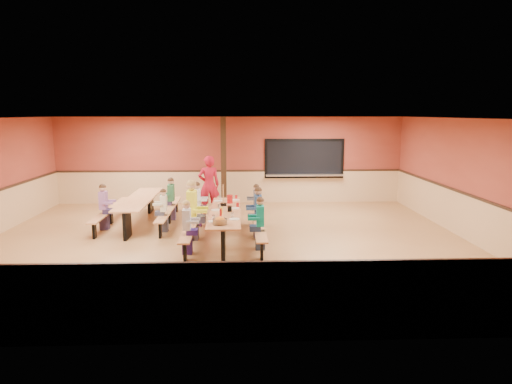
{
  "coord_description": "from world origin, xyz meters",
  "views": [
    {
      "loc": [
        0.31,
        -10.85,
        3.13
      ],
      "look_at": [
        0.74,
        0.51,
        1.15
      ],
      "focal_mm": 32.0,
      "sensor_mm": 36.0,
      "label": 1
    }
  ],
  "objects": [
    {
      "name": "seated_child_grey_left",
      "position": [
        -0.86,
        1.67,
        0.61
      ],
      "size": [
        0.38,
        0.31,
        1.22
      ],
      "primitive_type": null,
      "color": "white",
      "rests_on": "ground"
    },
    {
      "name": "seated_child_green_sec",
      "position": [
        -1.69,
        2.44,
        0.62
      ],
      "size": [
        0.38,
        0.31,
        1.24
      ],
      "primitive_type": null,
      "color": "#316F45",
      "rests_on": "ground"
    },
    {
      "name": "seated_child_white_left",
      "position": [
        -0.86,
        -0.93,
        0.6
      ],
      "size": [
        0.37,
        0.3,
        1.2
      ],
      "primitive_type": null,
      "color": "silver",
      "rests_on": "ground"
    },
    {
      "name": "chip_bowl",
      "position": [
        -0.11,
        -1.2,
        0.81
      ],
      "size": [
        0.32,
        0.32,
        0.15
      ],
      "primitive_type": null,
      "color": "orange",
      "rests_on": "cafeteria_table_main"
    },
    {
      "name": "condiment_mustard",
      "position": [
        -0.11,
        -0.2,
        0.82
      ],
      "size": [
        0.06,
        0.06,
        0.17
      ],
      "primitive_type": "cylinder",
      "color": "yellow",
      "rests_on": "cafeteria_table_main"
    },
    {
      "name": "structural_post",
      "position": [
        -0.2,
        4.4,
        1.5
      ],
      "size": [
        0.18,
        0.18,
        3.0
      ],
      "primitive_type": "cube",
      "color": "black",
      "rests_on": "ground"
    },
    {
      "name": "kitchen_pass_through",
      "position": [
        2.6,
        4.96,
        1.49
      ],
      "size": [
        2.78,
        0.28,
        1.38
      ],
      "color": "black",
      "rests_on": "ground"
    },
    {
      "name": "cafeteria_table_main",
      "position": [
        -0.03,
        0.16,
        0.53
      ],
      "size": [
        1.91,
        3.7,
        0.74
      ],
      "color": "#C17D4C",
      "rests_on": "ground"
    },
    {
      "name": "seated_child_purple_sec",
      "position": [
        -3.34,
        1.32,
        0.62
      ],
      "size": [
        0.38,
        0.31,
        1.23
      ],
      "primitive_type": null,
      "color": "#89588E",
      "rests_on": "ground"
    },
    {
      "name": "ground",
      "position": [
        0.0,
        0.0,
        0.0
      ],
      "size": [
        12.0,
        12.0,
        0.0
      ],
      "primitive_type": "plane",
      "color": "#906136",
      "rests_on": "ground"
    },
    {
      "name": "table_paddle",
      "position": [
        -0.1,
        0.83,
        0.88
      ],
      "size": [
        0.16,
        0.16,
        0.56
      ],
      "color": "black",
      "rests_on": "cafeteria_table_main"
    },
    {
      "name": "room_envelope",
      "position": [
        0.0,
        0.0,
        0.69
      ],
      "size": [
        12.04,
        10.04,
        3.02
      ],
      "color": "brown",
      "rests_on": "ground"
    },
    {
      "name": "seated_child_tan_sec",
      "position": [
        -1.69,
        1.06,
        0.57
      ],
      "size": [
        0.33,
        0.27,
        1.14
      ],
      "primitive_type": null,
      "color": "beige",
      "rests_on": "ground"
    },
    {
      "name": "standing_woman",
      "position": [
        -0.62,
        3.18,
        0.92
      ],
      "size": [
        0.74,
        0.56,
        1.83
      ],
      "primitive_type": "imported",
      "rotation": [
        0.0,
        0.0,
        3.34
      ],
      "color": "#AE1327",
      "rests_on": "ground"
    },
    {
      "name": "place_settings",
      "position": [
        -0.03,
        0.16,
        0.8
      ],
      "size": [
        0.65,
        3.3,
        0.11
      ],
      "primitive_type": null,
      "color": "beige",
      "rests_on": "cafeteria_table_main"
    },
    {
      "name": "punch_pitcher",
      "position": [
        0.06,
        1.16,
        0.85
      ],
      "size": [
        0.16,
        0.16,
        0.22
      ],
      "primitive_type": "cylinder",
      "color": "red",
      "rests_on": "cafeteria_table_main"
    },
    {
      "name": "cafeteria_table_second",
      "position": [
        -2.52,
        1.98,
        0.53
      ],
      "size": [
        1.91,
        3.7,
        0.74
      ],
      "color": "#C17D4C",
      "rests_on": "ground"
    },
    {
      "name": "napkin_dispenser",
      "position": [
        0.08,
        0.12,
        0.8
      ],
      "size": [
        0.1,
        0.14,
        0.13
      ],
      "primitive_type": "cube",
      "color": "black",
      "rests_on": "cafeteria_table_main"
    },
    {
      "name": "seated_child_navy_right",
      "position": [
        0.79,
        0.46,
        0.63
      ],
      "size": [
        0.4,
        0.33,
        1.27
      ],
      "primitive_type": null,
      "color": "navy",
      "rests_on": "ground"
    },
    {
      "name": "seated_child_teal_right",
      "position": [
        0.79,
        -0.66,
        0.61
      ],
      "size": [
        0.37,
        0.3,
        1.22
      ],
      "primitive_type": null,
      "color": "#0D8773",
      "rests_on": "ground"
    },
    {
      "name": "condiment_ketchup",
      "position": [
        -0.12,
        -0.38,
        0.82
      ],
      "size": [
        0.06,
        0.06,
        0.17
      ],
      "primitive_type": "cylinder",
      "color": "#B2140F",
      "rests_on": "cafeteria_table_main"
    },
    {
      "name": "seated_child_char_right",
      "position": [
        0.79,
        1.71,
        0.57
      ],
      "size": [
        0.34,
        0.28,
        1.14
      ],
      "primitive_type": null,
      "color": "#4D4F57",
      "rests_on": "ground"
    },
    {
      "name": "seated_adult_yellow",
      "position": [
        -0.86,
        0.25,
        0.74
      ],
      "size": [
        0.5,
        0.41,
        1.48
      ],
      "primitive_type": null,
      "color": "#F2F72E",
      "rests_on": "ground"
    }
  ]
}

